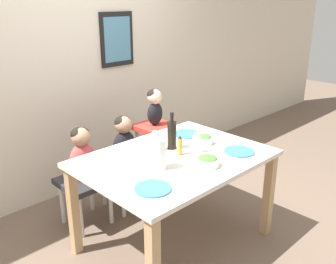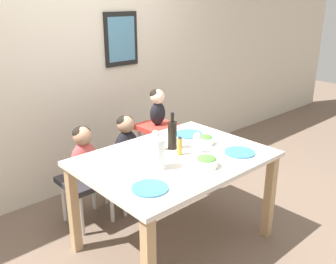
{
  "view_description": "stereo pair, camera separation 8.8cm",
  "coord_description": "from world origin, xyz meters",
  "px_view_note": "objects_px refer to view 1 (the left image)",
  "views": [
    {
      "loc": [
        -1.88,
        -1.85,
        1.94
      ],
      "look_at": [
        0.0,
        0.08,
        0.96
      ],
      "focal_mm": 40.0,
      "sensor_mm": 36.0,
      "label": 1
    },
    {
      "loc": [
        -1.82,
        -1.91,
        1.94
      ],
      "look_at": [
        0.0,
        0.08,
        0.96
      ],
      "focal_mm": 40.0,
      "sensor_mm": 36.0,
      "label": 2
    }
  ],
  "objects_px": {
    "paper_towel_roll": "(159,154)",
    "salad_bowl_large": "(207,161)",
    "person_baby_right": "(155,104)",
    "wine_glass_near": "(197,138)",
    "dinner_plate_back_left": "(107,158)",
    "dinner_plate_back_right": "(187,134)",
    "salad_bowl_small": "(204,139)",
    "dinner_plate_front_right": "(239,151)",
    "chair_far_center": "(125,170)",
    "chair_right_highchair": "(155,140)",
    "wine_glass_far": "(155,137)",
    "chair_far_left": "(85,186)",
    "dinner_plate_front_left": "(153,188)",
    "person_child_left": "(82,153)",
    "wine_bottle": "(172,134)",
    "person_child_center": "(124,139)"
  },
  "relations": [
    {
      "from": "paper_towel_roll",
      "to": "salad_bowl_large",
      "type": "xyz_separation_m",
      "value": [
        0.28,
        -0.22,
        -0.07
      ]
    },
    {
      "from": "person_baby_right",
      "to": "wine_glass_near",
      "type": "distance_m",
      "value": 0.87
    },
    {
      "from": "salad_bowl_large",
      "to": "dinner_plate_back_left",
      "type": "distance_m",
      "value": 0.76
    },
    {
      "from": "salad_bowl_large",
      "to": "dinner_plate_back_right",
      "type": "height_order",
      "value": "salad_bowl_large"
    },
    {
      "from": "dinner_plate_back_left",
      "to": "salad_bowl_large",
      "type": "bearing_deg",
      "value": -53.94
    },
    {
      "from": "salad_bowl_small",
      "to": "dinner_plate_back_right",
      "type": "xyz_separation_m",
      "value": [
        0.07,
        0.25,
        -0.03
      ]
    },
    {
      "from": "dinner_plate_front_right",
      "to": "chair_far_center",
      "type": "bearing_deg",
      "value": 107.95
    },
    {
      "from": "chair_right_highchair",
      "to": "wine_glass_far",
      "type": "relative_size",
      "value": 4.33
    },
    {
      "from": "chair_far_left",
      "to": "wine_glass_far",
      "type": "relative_size",
      "value": 2.58
    },
    {
      "from": "chair_far_center",
      "to": "dinner_plate_front_left",
      "type": "xyz_separation_m",
      "value": [
        -0.56,
        -1.02,
        0.41
      ]
    },
    {
      "from": "person_child_left",
      "to": "chair_far_center",
      "type": "bearing_deg",
      "value": -0.17
    },
    {
      "from": "wine_bottle",
      "to": "wine_glass_near",
      "type": "height_order",
      "value": "wine_bottle"
    },
    {
      "from": "person_child_left",
      "to": "salad_bowl_small",
      "type": "height_order",
      "value": "person_child_left"
    },
    {
      "from": "chair_far_left",
      "to": "wine_glass_near",
      "type": "height_order",
      "value": "wine_glass_near"
    },
    {
      "from": "chair_far_left",
      "to": "salad_bowl_large",
      "type": "bearing_deg",
      "value": -68.52
    },
    {
      "from": "dinner_plate_front_left",
      "to": "chair_far_center",
      "type": "bearing_deg",
      "value": 61.31
    },
    {
      "from": "person_child_center",
      "to": "dinner_plate_back_right",
      "type": "bearing_deg",
      "value": -54.8
    },
    {
      "from": "person_baby_right",
      "to": "salad_bowl_small",
      "type": "distance_m",
      "value": 0.76
    },
    {
      "from": "dinner_plate_front_left",
      "to": "person_baby_right",
      "type": "bearing_deg",
      "value": 47.14
    },
    {
      "from": "chair_far_center",
      "to": "dinner_plate_back_right",
      "type": "height_order",
      "value": "dinner_plate_back_right"
    },
    {
      "from": "person_child_left",
      "to": "wine_bottle",
      "type": "relative_size",
      "value": 1.56
    },
    {
      "from": "dinner_plate_back_left",
      "to": "dinner_plate_front_left",
      "type": "bearing_deg",
      "value": -96.5
    },
    {
      "from": "chair_right_highchair",
      "to": "paper_towel_roll",
      "type": "distance_m",
      "value": 1.13
    },
    {
      "from": "person_child_left",
      "to": "dinner_plate_front_left",
      "type": "distance_m",
      "value": 1.03
    },
    {
      "from": "person_child_left",
      "to": "person_baby_right",
      "type": "relative_size",
      "value": 1.32
    },
    {
      "from": "wine_bottle",
      "to": "dinner_plate_front_left",
      "type": "height_order",
      "value": "wine_bottle"
    },
    {
      "from": "person_child_center",
      "to": "wine_glass_far",
      "type": "relative_size",
      "value": 2.76
    },
    {
      "from": "chair_far_left",
      "to": "wine_glass_near",
      "type": "bearing_deg",
      "value": -56.1
    },
    {
      "from": "salad_bowl_small",
      "to": "wine_bottle",
      "type": "bearing_deg",
      "value": 156.26
    },
    {
      "from": "dinner_plate_front_left",
      "to": "dinner_plate_front_right",
      "type": "distance_m",
      "value": 0.9
    },
    {
      "from": "person_baby_right",
      "to": "salad_bowl_large",
      "type": "bearing_deg",
      "value": -112.59
    },
    {
      "from": "wine_bottle",
      "to": "dinner_plate_back_left",
      "type": "distance_m",
      "value": 0.55
    },
    {
      "from": "dinner_plate_front_left",
      "to": "dinner_plate_front_right",
      "type": "xyz_separation_m",
      "value": [
        0.9,
        -0.03,
        0.0
      ]
    },
    {
      "from": "wine_glass_near",
      "to": "wine_glass_far",
      "type": "xyz_separation_m",
      "value": [
        -0.21,
        0.25,
        0.0
      ]
    },
    {
      "from": "salad_bowl_large",
      "to": "dinner_plate_front_left",
      "type": "bearing_deg",
      "value": 178.05
    },
    {
      "from": "salad_bowl_large",
      "to": "dinner_plate_back_left",
      "type": "height_order",
      "value": "salad_bowl_large"
    },
    {
      "from": "person_baby_right",
      "to": "dinner_plate_front_left",
      "type": "xyz_separation_m",
      "value": [
        -0.95,
        -1.02,
        -0.17
      ]
    },
    {
      "from": "paper_towel_roll",
      "to": "dinner_plate_front_left",
      "type": "distance_m",
      "value": 0.33
    },
    {
      "from": "chair_right_highchair",
      "to": "dinner_plate_front_left",
      "type": "bearing_deg",
      "value": -132.91
    },
    {
      "from": "salad_bowl_small",
      "to": "wine_glass_near",
      "type": "bearing_deg",
      "value": -157.6
    },
    {
      "from": "wine_bottle",
      "to": "dinner_plate_back_right",
      "type": "distance_m",
      "value": 0.38
    },
    {
      "from": "wine_bottle",
      "to": "salad_bowl_large",
      "type": "distance_m",
      "value": 0.43
    },
    {
      "from": "person_child_left",
      "to": "dinner_plate_front_right",
      "type": "distance_m",
      "value": 1.31
    },
    {
      "from": "salad_bowl_large",
      "to": "dinner_plate_back_left",
      "type": "bearing_deg",
      "value": 126.06
    },
    {
      "from": "chair_right_highchair",
      "to": "person_baby_right",
      "type": "height_order",
      "value": "person_baby_right"
    },
    {
      "from": "chair_right_highchair",
      "to": "dinner_plate_back_right",
      "type": "distance_m",
      "value": 0.53
    },
    {
      "from": "wine_bottle",
      "to": "dinner_plate_back_right",
      "type": "bearing_deg",
      "value": 22.18
    },
    {
      "from": "chair_far_left",
      "to": "salad_bowl_large",
      "type": "height_order",
      "value": "salad_bowl_large"
    },
    {
      "from": "person_baby_right",
      "to": "paper_towel_roll",
      "type": "height_order",
      "value": "person_baby_right"
    },
    {
      "from": "wine_glass_near",
      "to": "dinner_plate_back_right",
      "type": "bearing_deg",
      "value": 52.94
    }
  ]
}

